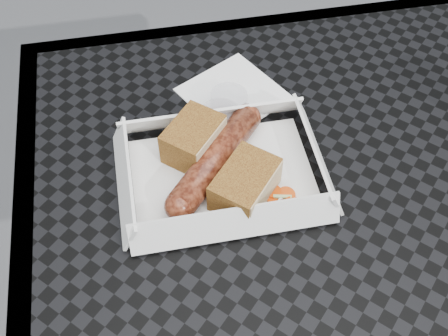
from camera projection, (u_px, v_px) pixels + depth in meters
name	position (u px, v px, depth m)	size (l,w,h in m)	color
patio_table	(350.00, 256.00, 0.71)	(0.80, 0.80, 0.74)	black
food_tray	(223.00, 176.00, 0.69)	(0.22, 0.15, 0.00)	white
bratwurst	(215.00, 159.00, 0.68)	(0.14, 0.16, 0.04)	brown
bread_near	(193.00, 139.00, 0.70)	(0.07, 0.05, 0.05)	brown
bread_far	(245.00, 184.00, 0.66)	(0.08, 0.05, 0.04)	brown
veg_garnish	(282.00, 198.00, 0.67)	(0.03, 0.03, 0.00)	#D64309
napkin	(233.00, 94.00, 0.78)	(0.12, 0.12, 0.00)	white
condiment_cup_sauce	(220.00, 120.00, 0.73)	(0.05, 0.05, 0.03)	maroon
condiment_cup_empty	(229.00, 103.00, 0.75)	(0.05, 0.05, 0.03)	silver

